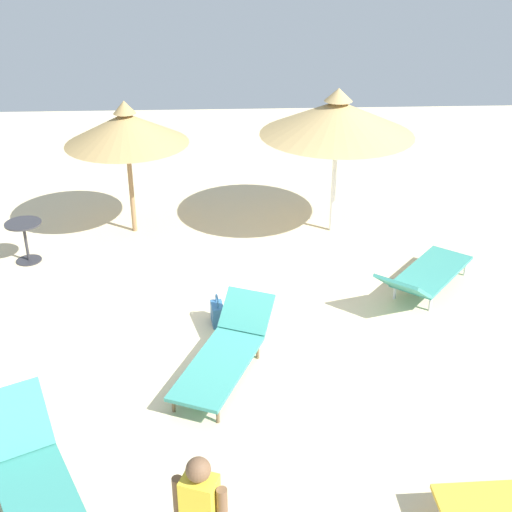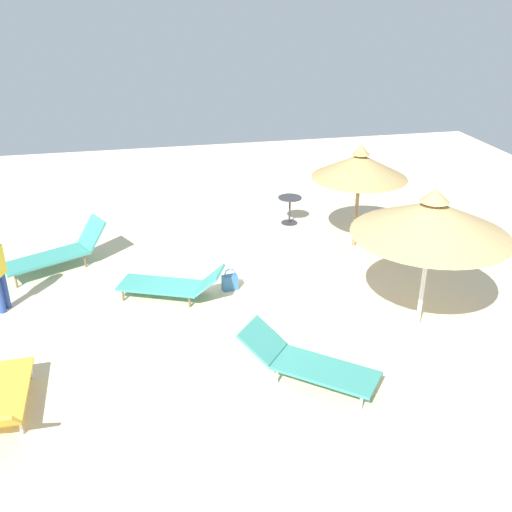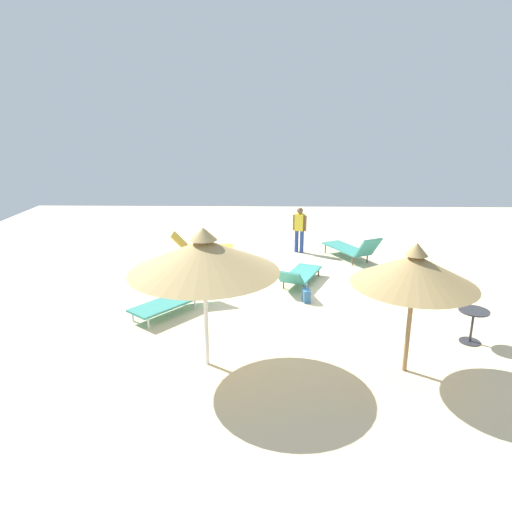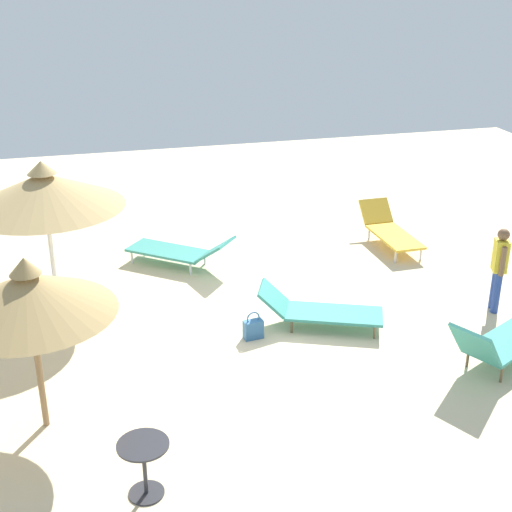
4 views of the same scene
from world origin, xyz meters
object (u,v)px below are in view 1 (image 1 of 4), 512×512
(parasol_umbrella_back, at_px, (337,117))
(handbag, at_px, (217,313))
(parasol_umbrella_center, at_px, (126,128))
(lounge_chair_near_right, at_px, (226,352))
(lounge_chair_edge, at_px, (36,487))
(side_table_round, at_px, (25,235))
(lounge_chair_far_left, at_px, (424,275))

(parasol_umbrella_back, height_order, handbag, parasol_umbrella_back)
(parasol_umbrella_center, xyz_separation_m, handbag, (-1.53, 3.24, -1.77))
(parasol_umbrella_back, bearing_deg, lounge_chair_near_right, 64.84)
(lounge_chair_edge, bearing_deg, side_table_round, -75.18)
(lounge_chair_far_left, xyz_separation_m, handbag, (3.15, 0.66, -0.17))
(parasol_umbrella_center, bearing_deg, parasol_umbrella_back, 177.48)
(lounge_chair_far_left, bearing_deg, lounge_chair_near_right, 30.75)
(parasol_umbrella_back, xyz_separation_m, lounge_chair_edge, (3.82, 6.52, -1.72))
(parasol_umbrella_back, height_order, side_table_round, parasol_umbrella_back)
(lounge_chair_far_left, distance_m, side_table_round, 6.51)
(parasol_umbrella_back, bearing_deg, parasol_umbrella_center, -2.52)
(lounge_chair_near_right, xyz_separation_m, lounge_chair_far_left, (-3.04, -1.81, 0.03))
(lounge_chair_near_right, relative_size, lounge_chair_edge, 0.95)
(lounge_chair_edge, distance_m, handbag, 3.85)
(side_table_round, bearing_deg, parasol_umbrella_center, -145.61)
(lounge_chair_near_right, distance_m, handbag, 1.16)
(parasol_umbrella_center, height_order, parasol_umbrella_back, parasol_umbrella_back)
(handbag, bearing_deg, side_table_round, -33.46)
(parasol_umbrella_center, bearing_deg, lounge_chair_edge, 88.35)
(parasol_umbrella_back, distance_m, side_table_round, 5.62)
(lounge_chair_edge, relative_size, side_table_round, 3.23)
(parasol_umbrella_center, xyz_separation_m, lounge_chair_edge, (0.19, 6.68, -1.54))
(lounge_chair_edge, bearing_deg, parasol_umbrella_center, -91.65)
(parasol_umbrella_back, relative_size, lounge_chair_near_right, 1.24)
(lounge_chair_far_left, bearing_deg, lounge_chair_edge, 40.06)
(parasol_umbrella_back, xyz_separation_m, lounge_chair_near_right, (1.99, 4.23, -1.82))
(parasol_umbrella_back, height_order, lounge_chair_edge, parasol_umbrella_back)
(parasol_umbrella_center, distance_m, side_table_round, 2.49)
(parasol_umbrella_back, relative_size, side_table_round, 3.79)
(parasol_umbrella_center, height_order, lounge_chair_far_left, parasol_umbrella_center)
(lounge_chair_near_right, height_order, handbag, lounge_chair_near_right)
(parasol_umbrella_center, bearing_deg, side_table_round, 34.39)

